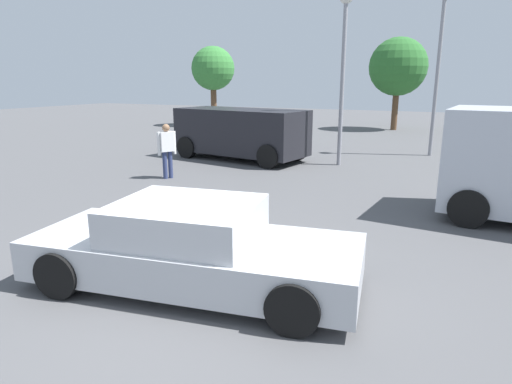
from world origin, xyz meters
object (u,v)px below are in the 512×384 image
(suv_dark, at_px, (240,132))
(light_post_mid, at_px, (344,47))
(pedestrian, at_px, (167,147))
(light_post_far, at_px, (440,43))
(sedan_foreground, at_px, (192,248))
(dog, at_px, (152,217))

(suv_dark, distance_m, light_post_mid, 4.59)
(suv_dark, xyz_separation_m, pedestrian, (-0.43, -3.84, -0.06))
(pedestrian, distance_m, light_post_far, 10.71)
(sedan_foreground, distance_m, pedestrian, 7.26)
(light_post_mid, bearing_deg, sedan_foreground, -86.59)
(suv_dark, bearing_deg, sedan_foreground, 123.24)
(dog, height_order, pedestrian, pedestrian)
(pedestrian, bearing_deg, light_post_far, 80.45)
(light_post_mid, bearing_deg, pedestrian, -132.97)
(pedestrian, height_order, light_post_far, light_post_far)
(sedan_foreground, bearing_deg, light_post_far, 72.19)
(dog, relative_size, light_post_mid, 0.10)
(suv_dark, relative_size, light_post_far, 0.84)
(suv_dark, relative_size, pedestrian, 3.19)
(light_post_far, bearing_deg, light_post_mid, -127.42)
(dog, xyz_separation_m, light_post_far, (4.16, 11.65, 3.92))
(dog, xyz_separation_m, light_post_mid, (1.50, 8.17, 3.63))
(suv_dark, bearing_deg, light_post_mid, -163.40)
(sedan_foreground, bearing_deg, suv_dark, 104.68)
(dog, relative_size, pedestrian, 0.36)
(sedan_foreground, distance_m, light_post_far, 14.01)
(sedan_foreground, bearing_deg, pedestrian, 120.13)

